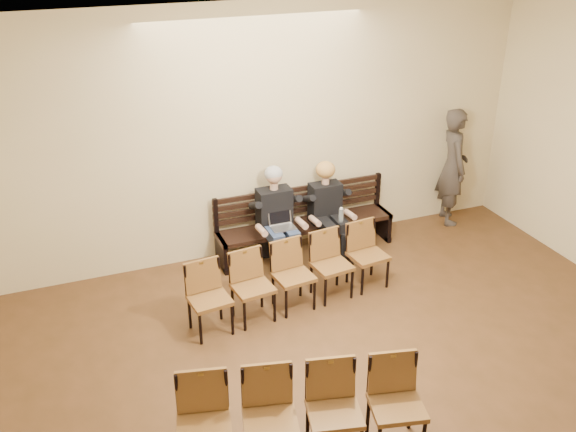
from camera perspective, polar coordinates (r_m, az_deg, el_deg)
name	(u,v)px	position (r m, az deg, el deg)	size (l,w,h in m)	color
room_walls	(435,202)	(4.94, 12.90, 1.22)	(8.02, 10.01, 3.51)	beige
bench	(305,237)	(9.27, 1.56, -1.88)	(2.60, 0.90, 0.45)	black
seated_man	(277,216)	(8.80, -1.01, -0.03)	(0.58, 0.81, 1.40)	black
seated_woman	(328,212)	(9.10, 3.54, 0.39)	(0.54, 0.75, 1.27)	black
laptop	(283,230)	(8.71, -0.41, -1.27)	(0.33, 0.26, 0.24)	#B3B3B7
water_bottle	(341,223)	(8.94, 4.71, -0.65)	(0.07, 0.07, 0.22)	silver
bag	(271,245)	(9.23, -1.54, -2.62)	(0.37, 0.26, 0.28)	black
passerby	(454,158)	(10.17, 14.53, 5.01)	(0.77, 0.51, 2.12)	#3B3430
chair_row_front	(294,277)	(7.91, 0.51, -5.43)	(2.66, 0.47, 0.87)	brown
chair_row_back	(302,417)	(5.96, 1.30, -17.44)	(2.21, 0.50, 0.91)	brown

